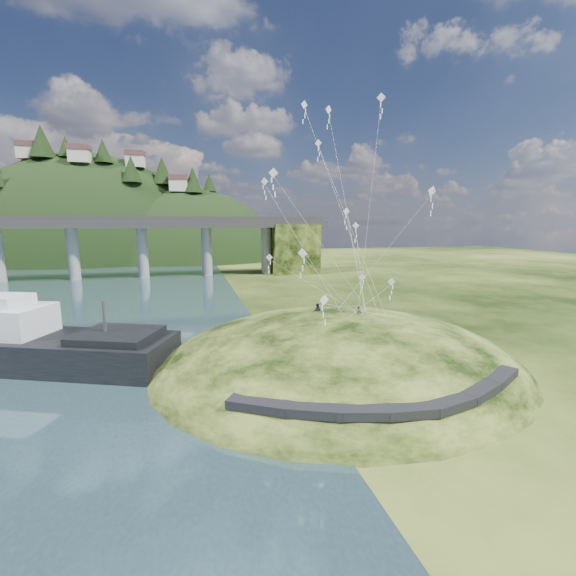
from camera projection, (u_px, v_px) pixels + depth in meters
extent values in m
plane|color=black|center=(260.00, 382.00, 32.91)|extent=(320.00, 320.00, 0.00)
ellipsoid|color=black|center=(339.00, 380.00, 37.04)|extent=(36.00, 32.00, 13.00)
cube|color=black|center=(259.00, 404.00, 24.57)|extent=(4.32, 3.62, 0.71)
cube|color=black|center=(312.00, 409.00, 23.72)|extent=(4.10, 2.97, 0.61)
cube|color=black|center=(364.00, 411.00, 23.50)|extent=(3.85, 2.37, 0.62)
cube|color=black|center=(411.00, 409.00, 23.82)|extent=(3.62, 1.83, 0.66)
cube|color=black|center=(451.00, 402.00, 24.75)|extent=(3.82, 2.27, 0.68)
cube|color=black|center=(480.00, 390.00, 26.38)|extent=(4.11, 2.97, 0.71)
cube|color=black|center=(499.00, 376.00, 28.59)|extent=(4.26, 3.43, 0.66)
cylinder|color=gray|center=(73.00, 252.00, 90.76)|extent=(2.60, 2.60, 13.00)
cylinder|color=gray|center=(143.00, 251.00, 94.58)|extent=(2.60, 2.60, 13.00)
cylinder|color=gray|center=(207.00, 250.00, 98.39)|extent=(2.60, 2.60, 13.00)
cylinder|color=gray|center=(266.00, 249.00, 102.21)|extent=(2.60, 2.60, 13.00)
cube|color=black|center=(293.00, 249.00, 104.06)|extent=(12.00, 11.00, 13.00)
ellipsoid|color=black|center=(95.00, 275.00, 144.35)|extent=(96.00, 68.00, 88.00)
ellipsoid|color=black|center=(192.00, 285.00, 146.00)|extent=(76.00, 56.00, 72.00)
cone|color=black|center=(41.00, 141.00, 123.46)|extent=(8.01, 8.01, 10.54)
cone|color=black|center=(65.00, 146.00, 124.88)|extent=(4.97, 4.97, 6.54)
cone|color=black|center=(103.00, 151.00, 125.97)|extent=(5.83, 5.83, 7.67)
cone|color=black|center=(131.00, 169.00, 124.47)|extent=(6.47, 6.47, 8.51)
cone|color=black|center=(162.00, 171.00, 133.22)|extent=(7.13, 7.13, 9.38)
cone|color=black|center=(193.00, 180.00, 131.54)|extent=(6.56, 6.56, 8.63)
cone|color=black|center=(209.00, 183.00, 138.37)|extent=(4.88, 4.88, 6.42)
cube|color=beige|center=(29.00, 153.00, 125.96)|extent=(6.00, 5.00, 4.00)
cube|color=brown|center=(28.00, 144.00, 125.51)|extent=(6.40, 5.40, 1.60)
cube|color=beige|center=(80.00, 157.00, 122.80)|extent=(6.00, 5.00, 4.00)
cube|color=brown|center=(79.00, 148.00, 122.35)|extent=(6.40, 5.40, 1.60)
cube|color=beige|center=(135.00, 162.00, 132.48)|extent=(6.00, 5.00, 4.00)
cube|color=brown|center=(135.00, 153.00, 132.03)|extent=(6.40, 5.40, 1.60)
cube|color=beige|center=(178.00, 186.00, 131.60)|extent=(6.00, 5.00, 4.00)
cube|color=brown|center=(178.00, 178.00, 131.14)|extent=(6.40, 5.40, 1.60)
cube|color=black|center=(40.00, 351.00, 36.37)|extent=(25.93, 15.82, 2.98)
cube|color=silver|center=(4.00, 323.00, 36.37)|extent=(9.32, 7.68, 3.21)
cube|color=silver|center=(1.00, 302.00, 36.05)|extent=(5.53, 4.90, 1.37)
cube|color=black|center=(117.00, 335.00, 35.02)|extent=(8.52, 7.88, 0.69)
cylinder|color=#2D2B2B|center=(104.00, 319.00, 34.92)|extent=(0.27, 0.27, 3.43)
cube|color=#361B16|center=(210.00, 361.00, 36.62)|extent=(14.68, 3.34, 0.36)
cylinder|color=#361B16|center=(141.00, 371.00, 34.70)|extent=(0.31, 0.31, 1.04)
cylinder|color=#361B16|center=(177.00, 367.00, 35.69)|extent=(0.31, 0.31, 1.04)
cylinder|color=#361B16|center=(211.00, 363.00, 36.67)|extent=(0.31, 0.31, 1.04)
cylinder|color=#361B16|center=(243.00, 360.00, 37.65)|extent=(0.31, 0.31, 1.04)
cylinder|color=#361B16|center=(273.00, 356.00, 38.63)|extent=(0.31, 0.31, 1.04)
imported|color=#2A2C38|center=(359.00, 306.00, 36.23)|extent=(0.64, 0.54, 1.49)
imported|color=#2A2C38|center=(317.00, 303.00, 37.56)|extent=(0.95, 0.88, 1.56)
cube|color=silver|center=(329.00, 110.00, 41.36)|extent=(0.79, 0.37, 0.84)
cube|color=silver|center=(328.00, 116.00, 41.46)|extent=(0.10, 0.08, 0.49)
cube|color=silver|center=(328.00, 121.00, 41.56)|extent=(0.10, 0.08, 0.49)
cube|color=silver|center=(328.00, 127.00, 41.66)|extent=(0.10, 0.08, 0.49)
cube|color=silver|center=(392.00, 282.00, 39.32)|extent=(0.74, 0.31, 0.77)
cube|color=silver|center=(391.00, 287.00, 39.41)|extent=(0.10, 0.04, 0.45)
cube|color=silver|center=(391.00, 292.00, 39.50)|extent=(0.10, 0.04, 0.45)
cube|color=silver|center=(391.00, 298.00, 39.60)|extent=(0.10, 0.04, 0.45)
cube|color=silver|center=(318.00, 143.00, 37.80)|extent=(0.51, 0.56, 0.72)
cube|color=silver|center=(318.00, 149.00, 37.88)|extent=(0.09, 0.07, 0.42)
cube|color=silver|center=(318.00, 154.00, 37.97)|extent=(0.09, 0.07, 0.42)
cube|color=silver|center=(318.00, 159.00, 38.06)|extent=(0.09, 0.07, 0.42)
cube|color=silver|center=(265.00, 181.00, 40.29)|extent=(0.64, 0.52, 0.78)
cube|color=silver|center=(265.00, 187.00, 40.39)|extent=(0.10, 0.06, 0.46)
cube|color=silver|center=(265.00, 192.00, 40.48)|extent=(0.10, 0.06, 0.46)
cube|color=silver|center=(265.00, 198.00, 40.57)|extent=(0.10, 0.06, 0.46)
cube|color=silver|center=(304.00, 105.00, 34.74)|extent=(0.67, 0.30, 0.70)
cube|color=silver|center=(304.00, 110.00, 34.82)|extent=(0.09, 0.06, 0.41)
cube|color=silver|center=(304.00, 116.00, 34.90)|extent=(0.09, 0.06, 0.41)
cube|color=silver|center=(304.00, 122.00, 34.99)|extent=(0.09, 0.06, 0.41)
cube|color=silver|center=(324.00, 300.00, 28.81)|extent=(0.79, 0.33, 0.83)
cube|color=silver|center=(324.00, 308.00, 28.91)|extent=(0.10, 0.07, 0.48)
cube|color=silver|center=(324.00, 315.00, 29.01)|extent=(0.10, 0.07, 0.48)
cube|color=silver|center=(324.00, 323.00, 29.11)|extent=(0.10, 0.07, 0.48)
cube|color=silver|center=(302.00, 253.00, 28.29)|extent=(0.54, 0.60, 0.74)
cube|color=silver|center=(302.00, 261.00, 28.38)|extent=(0.10, 0.07, 0.45)
cube|color=silver|center=(302.00, 268.00, 28.47)|extent=(0.10, 0.07, 0.45)
cube|color=silver|center=(302.00, 275.00, 28.56)|extent=(0.10, 0.07, 0.45)
cube|color=silver|center=(381.00, 98.00, 32.82)|extent=(0.68, 0.38, 0.74)
cube|color=silver|center=(381.00, 104.00, 32.91)|extent=(0.10, 0.05, 0.43)
cube|color=silver|center=(381.00, 111.00, 33.00)|extent=(0.10, 0.05, 0.43)
cube|color=silver|center=(380.00, 117.00, 33.09)|extent=(0.10, 0.05, 0.43)
cube|color=silver|center=(269.00, 257.00, 43.07)|extent=(0.77, 0.23, 0.76)
cube|color=silver|center=(269.00, 262.00, 43.16)|extent=(0.10, 0.03, 0.45)
cube|color=silver|center=(269.00, 267.00, 43.25)|extent=(0.10, 0.03, 0.45)
cube|color=silver|center=(269.00, 272.00, 43.34)|extent=(0.10, 0.03, 0.45)
cube|color=silver|center=(273.00, 173.00, 29.83)|extent=(0.76, 0.22, 0.75)
cube|color=silver|center=(273.00, 180.00, 29.92)|extent=(0.10, 0.05, 0.44)
cube|color=silver|center=(273.00, 187.00, 30.01)|extent=(0.10, 0.05, 0.44)
cube|color=silver|center=(274.00, 194.00, 30.10)|extent=(0.10, 0.05, 0.44)
cube|color=silver|center=(346.00, 211.00, 38.00)|extent=(0.73, 0.23, 0.72)
cube|color=silver|center=(346.00, 217.00, 38.09)|extent=(0.09, 0.06, 0.43)
cube|color=silver|center=(346.00, 222.00, 38.18)|extent=(0.09, 0.06, 0.43)
cube|color=silver|center=(346.00, 228.00, 38.27)|extent=(0.09, 0.06, 0.43)
cube|color=silver|center=(362.00, 277.00, 37.12)|extent=(0.63, 0.32, 0.67)
cube|color=silver|center=(362.00, 282.00, 37.20)|extent=(0.09, 0.03, 0.40)
cube|color=silver|center=(362.00, 287.00, 37.28)|extent=(0.09, 0.03, 0.40)
cube|color=silver|center=(362.00, 292.00, 37.36)|extent=(0.09, 0.03, 0.40)
cube|color=silver|center=(432.00, 191.00, 32.52)|extent=(0.86, 0.31, 0.84)
cube|color=silver|center=(431.00, 199.00, 32.62)|extent=(0.11, 0.08, 0.51)
cube|color=silver|center=(431.00, 206.00, 32.72)|extent=(0.11, 0.08, 0.51)
cube|color=silver|center=(431.00, 213.00, 32.83)|extent=(0.11, 0.08, 0.51)
cube|color=silver|center=(356.00, 226.00, 44.72)|extent=(0.62, 0.60, 0.79)
cube|color=silver|center=(356.00, 231.00, 44.82)|extent=(0.11, 0.06, 0.48)
cube|color=silver|center=(355.00, 236.00, 44.92)|extent=(0.11, 0.06, 0.48)
cube|color=silver|center=(355.00, 241.00, 45.02)|extent=(0.11, 0.06, 0.48)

